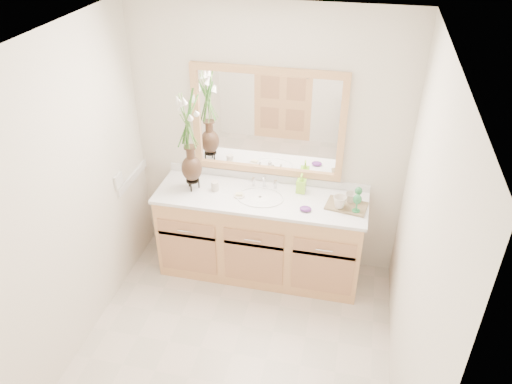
% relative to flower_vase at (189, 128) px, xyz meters
% --- Properties ---
extents(floor, '(2.60, 2.60, 0.00)m').
position_rel_flower_vase_xyz_m(floor, '(0.61, -1.01, -1.41)').
color(floor, beige).
rests_on(floor, ground).
extents(ceiling, '(2.40, 2.60, 0.02)m').
position_rel_flower_vase_xyz_m(ceiling, '(0.61, -1.01, 0.99)').
color(ceiling, white).
rests_on(ceiling, wall_back).
extents(wall_back, '(2.40, 0.02, 2.40)m').
position_rel_flower_vase_xyz_m(wall_back, '(0.61, 0.29, -0.21)').
color(wall_back, silver).
rests_on(wall_back, floor).
extents(wall_left, '(0.02, 2.60, 2.40)m').
position_rel_flower_vase_xyz_m(wall_left, '(-0.59, -1.01, -0.21)').
color(wall_left, silver).
rests_on(wall_left, floor).
extents(wall_right, '(0.02, 2.60, 2.40)m').
position_rel_flower_vase_xyz_m(wall_right, '(1.81, -1.01, -0.21)').
color(wall_right, silver).
rests_on(wall_right, floor).
extents(vanity, '(1.80, 0.55, 0.80)m').
position_rel_flower_vase_xyz_m(vanity, '(0.61, 0.00, -1.01)').
color(vanity, tan).
rests_on(vanity, floor).
extents(counter, '(1.84, 0.57, 0.03)m').
position_rel_flower_vase_xyz_m(counter, '(0.61, 0.00, -0.60)').
color(counter, white).
rests_on(counter, vanity).
extents(sink, '(0.38, 0.34, 0.23)m').
position_rel_flower_vase_xyz_m(sink, '(0.61, -0.01, -0.64)').
color(sink, white).
rests_on(sink, counter).
extents(mirror, '(1.32, 0.04, 0.97)m').
position_rel_flower_vase_xyz_m(mirror, '(0.61, 0.27, -0.01)').
color(mirror, white).
rests_on(mirror, wall_back).
extents(switch_plate, '(0.02, 0.12, 0.12)m').
position_rel_flower_vase_xyz_m(switch_plate, '(-0.58, -0.25, -0.43)').
color(switch_plate, white).
rests_on(switch_plate, wall_left).
extents(flower_vase, '(0.21, 0.21, 0.86)m').
position_rel_flower_vase_xyz_m(flower_vase, '(0.00, 0.00, 0.00)').
color(flower_vase, black).
rests_on(flower_vase, counter).
extents(tumbler, '(0.07, 0.07, 0.09)m').
position_rel_flower_vase_xyz_m(tumbler, '(0.20, 0.02, -0.54)').
color(tumbler, beige).
rests_on(tumbler, counter).
extents(soap_dish, '(0.10, 0.10, 0.03)m').
position_rel_flower_vase_xyz_m(soap_dish, '(0.43, -0.03, -0.57)').
color(soap_dish, beige).
rests_on(soap_dish, counter).
extents(soap_bottle, '(0.08, 0.08, 0.16)m').
position_rel_flower_vase_xyz_m(soap_bottle, '(0.94, 0.15, -0.50)').
color(soap_bottle, '#9CEA37').
rests_on(soap_bottle, counter).
extents(purple_dish, '(0.11, 0.09, 0.03)m').
position_rel_flower_vase_xyz_m(purple_dish, '(1.02, -0.13, -0.57)').
color(purple_dish, '#592672').
rests_on(purple_dish, counter).
extents(tray, '(0.36, 0.27, 0.02)m').
position_rel_flower_vase_xyz_m(tray, '(1.35, 0.00, -0.58)').
color(tray, brown).
rests_on(tray, counter).
extents(mug_left, '(0.12, 0.11, 0.11)m').
position_rel_flower_vase_xyz_m(mug_left, '(1.29, -0.04, -0.51)').
color(mug_left, beige).
rests_on(mug_left, tray).
extents(mug_right, '(0.13, 0.13, 0.09)m').
position_rel_flower_vase_xyz_m(mug_right, '(1.37, 0.06, -0.52)').
color(mug_right, beige).
rests_on(mug_right, tray).
extents(goblet_front, '(0.07, 0.07, 0.16)m').
position_rel_flower_vase_xyz_m(goblet_front, '(1.43, -0.07, -0.46)').
color(goblet_front, '#297B41').
rests_on(goblet_front, tray).
extents(goblet_back, '(0.06, 0.06, 0.14)m').
position_rel_flower_vase_xyz_m(goblet_back, '(1.43, 0.09, -0.48)').
color(goblet_back, '#297B41').
rests_on(goblet_back, tray).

